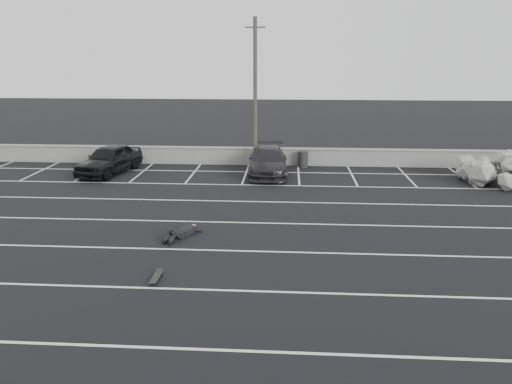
# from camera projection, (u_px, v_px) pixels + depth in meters

# --- Properties ---
(ground) EXTENTS (120.00, 120.00, 0.00)m
(ground) POSITION_uv_depth(u_px,v_px,m) (189.00, 250.00, 17.35)
(ground) COLOR black
(ground) RESTS_ON ground
(seawall) EXTENTS (50.00, 0.45, 1.06)m
(seawall) POSITION_uv_depth(u_px,v_px,m) (233.00, 156.00, 30.66)
(seawall) COLOR gray
(seawall) RESTS_ON ground
(stall_lines) EXTENTS (36.00, 20.05, 0.01)m
(stall_lines) POSITION_uv_depth(u_px,v_px,m) (207.00, 211.00, 21.59)
(stall_lines) COLOR silver
(stall_lines) RESTS_ON ground
(car_left) EXTENTS (3.00, 5.10, 1.63)m
(car_left) POSITION_uv_depth(u_px,v_px,m) (109.00, 159.00, 28.25)
(car_left) COLOR black
(car_left) RESTS_ON ground
(car_right) EXTENTS (2.27, 5.23, 1.50)m
(car_right) POSITION_uv_depth(u_px,v_px,m) (268.00, 161.00, 28.01)
(car_right) COLOR black
(car_right) RESTS_ON ground
(utility_pole) EXTENTS (1.15, 0.23, 8.59)m
(utility_pole) POSITION_uv_depth(u_px,v_px,m) (255.00, 94.00, 28.79)
(utility_pole) COLOR #4C4238
(utility_pole) RESTS_ON ground
(trash_bin) EXTENTS (0.65, 0.65, 0.98)m
(trash_bin) POSITION_uv_depth(u_px,v_px,m) (303.00, 159.00, 29.86)
(trash_bin) COLOR #27272A
(trash_bin) RESTS_ON ground
(riprap_pile) EXTENTS (4.78, 4.21, 1.47)m
(riprap_pile) POSITION_uv_depth(u_px,v_px,m) (501.00, 172.00, 26.26)
(riprap_pile) COLOR #A9A89E
(riprap_pile) RESTS_ON ground
(person) EXTENTS (2.73, 3.12, 0.48)m
(person) POSITION_uv_depth(u_px,v_px,m) (186.00, 228.00, 18.79)
(person) COLOR black
(person) RESTS_ON ground
(skateboard) EXTENTS (0.24, 0.84, 0.10)m
(skateboard) POSITION_uv_depth(u_px,v_px,m) (156.00, 277.00, 15.02)
(skateboard) COLOR black
(skateboard) RESTS_ON ground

